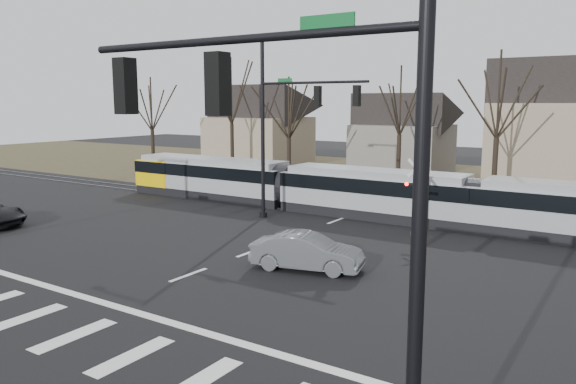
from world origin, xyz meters
The scene contains 15 objects.
ground centered at (0.00, 0.00, 0.00)m, with size 140.00×140.00×0.00m, color black.
grass_verge centered at (0.00, 32.00, 0.01)m, with size 140.00×28.00×0.01m, color #38331E.
crosswalk centered at (0.00, -4.00, 0.01)m, with size 27.00×2.60×0.01m.
stop_line centered at (0.00, -1.80, 0.01)m, with size 28.00×0.35×0.01m, color silver.
lane_dashes centered at (0.00, 16.00, 0.01)m, with size 0.18×30.00×0.01m.
rail_pair centered at (0.00, 15.80, 0.03)m, with size 90.00×1.52×0.06m.
tram centered at (1.24, 16.00, 1.51)m, with size 36.54×2.71×2.77m.
sedan centered at (3.45, 5.10, 0.73)m, with size 4.68×2.59×1.46m, color #595C61.
signal_pole_near_right centered at (10.11, -6.00, 5.17)m, with size 6.72×0.44×8.00m.
signal_pole_far centered at (-2.41, 12.50, 5.70)m, with size 9.28×0.44×10.20m.
rail_crossing_signal centered at (5.00, 12.79, 1.89)m, with size 1.08×0.36×4.00m.
tree_row centered at (2.00, 26.00, 5.00)m, with size 59.20×7.20×10.00m.
house_a centered at (-20.00, 34.00, 4.46)m, with size 9.72×8.64×8.60m.
house_b centered at (-5.00, 36.00, 3.97)m, with size 8.64×7.56×7.65m.
house_c centered at (9.00, 33.00, 5.23)m, with size 10.80×8.64×10.10m.
Camera 1 is at (14.63, -13.33, 6.61)m, focal length 35.00 mm.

